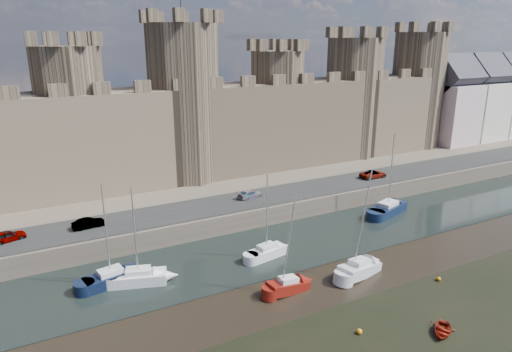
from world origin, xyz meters
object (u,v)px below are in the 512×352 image
at_px(sailboat_5, 359,268).
at_px(car_0, 7,236).
at_px(car_3, 373,174).
at_px(car_1, 89,223).
at_px(sailboat_4, 288,285).
at_px(sailboat_3, 388,208).
at_px(sailboat_0, 139,277).
at_px(sailboat_1, 111,277).
at_px(sailboat_2, 267,251).
at_px(car_2, 250,194).

bearing_deg(sailboat_5, car_0, 133.67).
bearing_deg(car_3, car_1, 90.24).
distance_m(sailboat_4, sailboat_5, 8.24).
bearing_deg(car_0, sailboat_3, -116.95).
bearing_deg(sailboat_0, sailboat_5, -5.55).
bearing_deg(sailboat_1, car_3, 2.24).
bearing_deg(sailboat_4, car_0, 136.93).
height_order(sailboat_1, sailboat_5, sailboat_5).
bearing_deg(car_1, sailboat_2, -129.62).
height_order(sailboat_1, sailboat_4, sailboat_1).
distance_m(car_1, car_3, 42.34).
relative_size(car_0, sailboat_2, 0.38).
bearing_deg(car_0, car_2, -106.30).
bearing_deg(sailboat_5, sailboat_0, 142.34).
distance_m(car_1, sailboat_2, 20.73).
distance_m(car_0, car_3, 50.65).
height_order(car_3, sailboat_3, sailboat_3).
distance_m(car_0, car_1, 8.31).
relative_size(sailboat_1, sailboat_5, 0.94).
xyz_separation_m(car_2, sailboat_3, (17.06, -8.57, -2.20)).
distance_m(car_3, sailboat_1, 42.99).
bearing_deg(sailboat_1, sailboat_4, -42.37).
distance_m(sailboat_0, sailboat_1, 2.70).
relative_size(sailboat_2, sailboat_4, 0.97).
relative_size(car_0, sailboat_1, 0.35).
relative_size(car_2, car_3, 0.85).
bearing_deg(sailboat_4, car_3, 30.60).
bearing_deg(car_2, car_0, 77.81).
distance_m(car_0, sailboat_1, 13.41).
bearing_deg(sailboat_1, sailboat_0, -34.11).
bearing_deg(sailboat_5, sailboat_2, 115.53).
bearing_deg(sailboat_2, sailboat_5, -60.73).
bearing_deg(car_2, car_1, 78.70).
xyz_separation_m(sailboat_0, sailboat_3, (35.25, 2.66, 0.06)).
height_order(sailboat_0, sailboat_5, sailboat_5).
relative_size(sailboat_1, sailboat_4, 1.05).
xyz_separation_m(car_0, car_2, (29.43, 0.27, -0.08)).
height_order(car_1, sailboat_2, sailboat_2).
relative_size(sailboat_0, sailboat_4, 1.01).
distance_m(sailboat_0, sailboat_3, 35.35).
xyz_separation_m(car_1, sailboat_3, (38.18, -8.05, -2.25)).
relative_size(car_3, sailboat_1, 0.42).
distance_m(car_2, car_3, 21.22).
distance_m(car_2, sailboat_0, 21.50).
bearing_deg(car_0, sailboat_5, -138.67).
xyz_separation_m(car_3, sailboat_4, (-27.02, -18.69, -2.38)).
bearing_deg(sailboat_4, car_1, 124.98).
bearing_deg(car_2, sailboat_4, 150.63).
bearing_deg(car_1, sailboat_1, 177.72).
bearing_deg(sailboat_0, car_2, 49.30).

